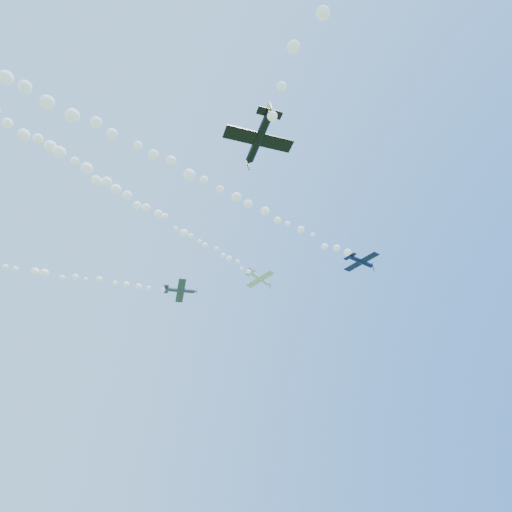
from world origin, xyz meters
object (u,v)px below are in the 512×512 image
plane_grey (181,290)px  plane_black (259,138)px  plane_navy (361,261)px  plane_white (260,279)px

plane_grey → plane_black: (-8.21, -44.22, -12.16)m
plane_navy → plane_grey: (-27.91, 19.29, -4.31)m
plane_white → plane_grey: bearing=153.3°
plane_white → plane_black: bearing=-137.8°
plane_white → plane_navy: 20.94m
plane_white → plane_grey: 17.25m
plane_navy → plane_white: bearing=118.7°
plane_black → plane_white: bearing=-21.5°
plane_navy → plane_grey: 34.20m
plane_white → plane_navy: size_ratio=0.92×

